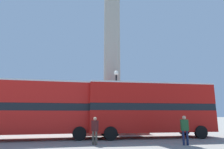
% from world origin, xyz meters
% --- Properties ---
extents(ground_plane, '(200.00, 200.00, 0.00)m').
position_xyz_m(ground_plane, '(0.00, 0.00, 0.00)').
color(ground_plane, gray).
extents(monument_column, '(6.28, 6.28, 23.01)m').
position_xyz_m(monument_column, '(0.00, 0.00, 6.99)').
color(monument_column, '#A39E8E').
rests_on(monument_column, ground_plane).
extents(bus_a, '(10.67, 3.56, 4.40)m').
position_xyz_m(bus_a, '(-7.11, -5.67, 2.43)').
color(bus_a, red).
rests_on(bus_a, ground_plane).
extents(bus_b, '(10.33, 3.04, 4.43)m').
position_xyz_m(bus_b, '(2.48, -5.61, 2.44)').
color(bus_b, '#B7140F').
rests_on(bus_b, ground_plane).
extents(equestrian_statue, '(3.41, 2.55, 5.67)m').
position_xyz_m(equestrian_statue, '(-10.15, 5.05, 1.60)').
color(equestrian_statue, '#A39E8E').
rests_on(equestrian_statue, ground_plane).
extents(street_lamp, '(0.44, 0.44, 5.93)m').
position_xyz_m(street_lamp, '(-0.13, -3.75, 3.43)').
color(street_lamp, black).
rests_on(street_lamp, ground_plane).
extents(pedestrian_near_lamp, '(0.47, 0.24, 1.79)m').
position_xyz_m(pedestrian_near_lamp, '(3.23, -9.77, 1.02)').
color(pedestrian_near_lamp, '#192347').
rests_on(pedestrian_near_lamp, ground_plane).
extents(pedestrian_by_plinth, '(0.45, 0.44, 1.71)m').
position_xyz_m(pedestrian_by_plinth, '(-2.35, -8.83, 0.96)').
color(pedestrian_by_plinth, '#4C473D').
rests_on(pedestrian_by_plinth, ground_plane).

